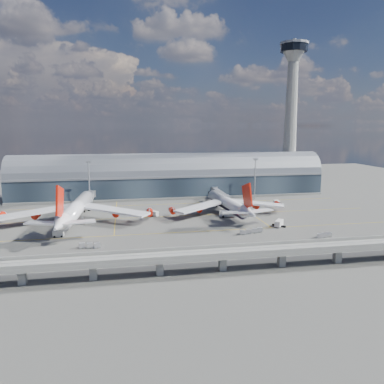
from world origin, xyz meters
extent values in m
plane|color=#474744|center=(0.00, 0.00, 0.00)|extent=(500.00, 500.00, 0.00)
cube|color=gold|center=(0.00, -10.00, 0.01)|extent=(200.00, 0.25, 0.01)
cube|color=gold|center=(0.00, 20.00, 0.01)|extent=(200.00, 0.25, 0.01)
cube|color=gold|center=(0.00, 50.00, 0.01)|extent=(200.00, 0.25, 0.01)
cube|color=gold|center=(-35.00, 30.00, 0.01)|extent=(0.25, 80.00, 0.01)
cube|color=gold|center=(35.00, 30.00, 0.01)|extent=(0.25, 80.00, 0.01)
cube|color=#212B37|center=(0.00, 78.00, 7.00)|extent=(200.00, 28.00, 14.00)
cylinder|color=slate|center=(0.00, 78.00, 14.00)|extent=(200.00, 28.00, 28.00)
cube|color=gray|center=(0.00, 64.00, 14.00)|extent=(200.00, 1.00, 1.20)
cube|color=gray|center=(0.00, 78.00, 0.60)|extent=(200.00, 30.00, 1.20)
cube|color=gray|center=(85.00, 83.00, 4.00)|extent=(18.00, 18.00, 8.00)
cone|color=gray|center=(85.00, 83.00, 45.00)|extent=(10.00, 10.00, 90.00)
cone|color=gray|center=(85.00, 83.00, 92.00)|extent=(16.00, 16.00, 8.00)
cylinder|color=black|center=(85.00, 83.00, 97.00)|extent=(18.00, 18.00, 5.00)
cylinder|color=slate|center=(85.00, 83.00, 100.00)|extent=(19.00, 19.00, 1.50)
cylinder|color=gray|center=(85.00, 83.00, 101.50)|extent=(2.40, 2.40, 3.00)
cube|color=gray|center=(0.00, -55.00, 5.50)|extent=(220.00, 8.50, 1.20)
cube|color=gray|center=(0.00, -59.00, 6.60)|extent=(220.00, 0.40, 1.20)
cube|color=gray|center=(0.00, -51.00, 6.60)|extent=(220.00, 0.40, 1.20)
cube|color=gray|center=(0.00, -56.50, 6.15)|extent=(220.00, 0.12, 0.12)
cube|color=gray|center=(0.00, -53.50, 6.15)|extent=(220.00, 0.12, 0.12)
cube|color=gray|center=(-60.00, -55.00, 2.50)|extent=(2.20, 2.20, 5.00)
cube|color=gray|center=(-40.00, -55.00, 2.50)|extent=(2.20, 2.20, 5.00)
cube|color=gray|center=(-20.00, -55.00, 2.50)|extent=(2.20, 2.20, 5.00)
cube|color=gray|center=(0.00, -55.00, 2.50)|extent=(2.20, 2.20, 5.00)
cube|color=gray|center=(20.00, -55.00, 2.50)|extent=(2.20, 2.20, 5.00)
cube|color=gray|center=(40.00, -55.00, 2.50)|extent=(2.20, 2.20, 5.00)
cylinder|color=gray|center=(-50.00, 55.00, 12.50)|extent=(0.70, 0.70, 25.00)
cube|color=gray|center=(-50.00, 55.00, 25.20)|extent=(3.00, 0.40, 1.00)
cylinder|color=gray|center=(50.00, 55.00, 12.50)|extent=(0.70, 0.70, 25.00)
cube|color=gray|center=(50.00, 55.00, 25.20)|extent=(3.00, 0.40, 1.00)
cylinder|color=white|center=(-52.97, 16.76, 6.66)|extent=(11.06, 57.37, 6.88)
cone|color=white|center=(-50.63, 48.40, 6.66)|extent=(7.50, 9.08, 6.88)
cone|color=white|center=(-55.47, -17.03, 7.52)|extent=(7.81, 13.37, 6.88)
cube|color=red|center=(-55.23, -13.82, 16.02)|extent=(1.70, 12.88, 14.24)
cube|color=white|center=(-71.08, 15.94, 5.80)|extent=(35.19, 21.84, 2.78)
cube|color=white|center=(-35.19, 13.29, 5.80)|extent=(33.91, 25.76, 2.78)
cylinder|color=red|center=(-71.58, 18.13, 3.87)|extent=(3.83, 5.61, 3.44)
cylinder|color=red|center=(-87.54, 19.31, 3.87)|extent=(3.83, 5.61, 3.44)
cylinder|color=red|center=(-34.36, 15.38, 3.87)|extent=(3.83, 5.61, 3.44)
cylinder|color=red|center=(-18.41, 14.20, 3.87)|extent=(3.83, 5.61, 3.44)
cylinder|color=gray|center=(-51.49, 36.80, 1.61)|extent=(0.54, 0.54, 3.22)
cylinder|color=gray|center=(-56.72, 12.72, 1.61)|extent=(0.64, 0.64, 3.22)
cylinder|color=gray|center=(-49.86, 12.21, 1.61)|extent=(0.64, 0.64, 3.22)
cylinder|color=black|center=(-56.72, 12.72, 0.59)|extent=(2.48, 1.78, 1.61)
cylinder|color=black|center=(-49.86, 12.21, 0.59)|extent=(2.48, 1.78, 1.61)
cylinder|color=white|center=(22.73, 20.98, 5.77)|extent=(9.71, 47.61, 5.67)
cone|color=white|center=(20.45, 47.47, 5.77)|extent=(6.32, 8.28, 5.67)
cone|color=white|center=(25.17, -7.45, 6.55)|extent=(6.66, 12.18, 5.67)
cube|color=red|center=(24.92, -4.53, 13.99)|extent=(1.68, 11.71, 12.95)
cube|color=white|center=(7.64, 17.72, 4.99)|extent=(29.02, 22.60, 2.42)
cube|color=white|center=(38.16, 20.35, 4.99)|extent=(30.21, 18.77, 2.42)
cylinder|color=black|center=(22.73, 20.98, 4.21)|extent=(8.44, 42.70, 4.82)
cylinder|color=red|center=(6.90, 19.62, 3.23)|extent=(3.54, 5.14, 3.13)
cylinder|color=red|center=(-6.66, 18.45, 3.23)|extent=(3.54, 5.14, 3.13)
cylinder|color=red|center=(38.55, 22.34, 3.23)|extent=(3.54, 5.14, 3.13)
cylinder|color=red|center=(52.12, 23.51, 3.23)|extent=(3.54, 5.14, 3.13)
cylinder|color=gray|center=(21.30, 37.60, 1.47)|extent=(0.49, 0.49, 2.93)
cylinder|color=gray|center=(19.94, 16.82, 1.47)|extent=(0.59, 0.59, 2.93)
cylinder|color=gray|center=(26.18, 17.35, 1.47)|extent=(0.59, 0.59, 2.93)
cylinder|color=black|center=(19.94, 16.82, 0.54)|extent=(2.27, 1.65, 1.47)
cylinder|color=black|center=(26.18, 17.35, 0.54)|extent=(2.27, 1.65, 1.47)
cube|color=gray|center=(-49.47, 52.00, 5.20)|extent=(3.00, 24.00, 3.00)
cube|color=gray|center=(-49.47, 40.00, 5.20)|extent=(3.60, 3.60, 3.40)
cylinder|color=gray|center=(-49.47, 64.00, 5.20)|extent=(4.40, 4.40, 4.00)
cylinder|color=gray|center=(-49.47, 40.00, 1.70)|extent=(0.50, 0.50, 3.40)
cylinder|color=black|center=(-49.47, 40.00, 0.35)|extent=(1.40, 0.80, 0.80)
cube|color=gray|center=(26.23, 50.00, 5.20)|extent=(3.00, 28.00, 3.00)
cube|color=gray|center=(26.23, 36.00, 5.20)|extent=(3.60, 3.60, 3.40)
cylinder|color=gray|center=(26.23, 64.00, 5.20)|extent=(4.40, 4.40, 4.00)
cylinder|color=gray|center=(26.23, 36.00, 1.70)|extent=(0.50, 0.50, 3.40)
cylinder|color=black|center=(26.23, 36.00, 0.35)|extent=(1.40, 0.80, 0.80)
cube|color=silver|center=(-57.65, -7.56, 1.41)|extent=(4.46, 2.15, 2.29)
cylinder|color=black|center=(-56.24, -7.52, 0.40)|extent=(0.86, 2.22, 0.79)
cylinder|color=black|center=(-59.06, -7.60, 0.40)|extent=(0.86, 2.22, 0.79)
cube|color=silver|center=(21.05, 13.36, 1.72)|extent=(8.94, 4.73, 2.79)
cylinder|color=black|center=(23.69, 14.11, 0.48)|extent=(1.67, 2.85, 0.97)
cylinder|color=black|center=(18.40, 12.60, 0.48)|extent=(1.67, 2.85, 0.97)
cube|color=silver|center=(39.02, -8.79, 1.67)|extent=(5.82, 6.36, 2.71)
cylinder|color=black|center=(37.75, -7.24, 0.47)|extent=(2.61, 2.38, 0.94)
cylinder|color=black|center=(40.28, -10.34, 0.47)|extent=(2.61, 2.38, 0.94)
cube|color=silver|center=(55.59, 32.99, 1.81)|extent=(3.40, 5.97, 2.94)
cylinder|color=black|center=(55.33, 34.78, 0.51)|extent=(2.94, 1.42, 1.02)
cylinder|color=black|center=(55.86, 31.20, 0.51)|extent=(2.94, 1.42, 1.02)
cube|color=silver|center=(-15.82, 21.41, 1.51)|extent=(5.24, 5.78, 2.46)
cylinder|color=black|center=(-14.68, 22.83, 0.43)|extent=(2.37, 2.14, 0.85)
cylinder|color=black|center=(-16.96, 20.00, 0.43)|extent=(2.37, 2.14, 0.85)
cube|color=gray|center=(-46.34, -24.06, 0.27)|extent=(2.89, 2.19, 0.33)
cube|color=silver|center=(-46.34, -24.06, 1.14)|extent=(2.44, 2.01, 1.63)
cube|color=gray|center=(-43.56, -24.58, 0.27)|extent=(2.89, 2.19, 0.33)
cube|color=silver|center=(-43.56, -24.58, 1.14)|extent=(2.44, 2.01, 1.63)
cube|color=gray|center=(-40.78, -25.10, 0.27)|extent=(2.89, 2.19, 0.33)
cube|color=silver|center=(-40.78, -25.10, 1.14)|extent=(2.44, 2.01, 1.63)
cube|color=gray|center=(48.41, -28.26, 0.24)|extent=(2.64, 2.06, 0.29)
cube|color=silver|center=(48.41, -28.26, 1.02)|extent=(2.23, 1.87, 1.46)
cube|color=gray|center=(50.87, -27.67, 0.24)|extent=(2.64, 2.06, 0.29)
cube|color=silver|center=(50.87, -27.67, 1.02)|extent=(2.23, 1.87, 1.46)
cube|color=gray|center=(53.34, -27.09, 0.24)|extent=(2.64, 2.06, 0.29)
cube|color=silver|center=(53.34, -27.09, 1.02)|extent=(2.23, 1.87, 1.46)
cube|color=gray|center=(18.88, -17.92, 0.28)|extent=(3.01, 2.38, 0.33)
cube|color=silver|center=(18.88, -17.92, 1.16)|extent=(2.55, 2.16, 1.65)
cube|color=gray|center=(21.65, -17.18, 0.28)|extent=(3.01, 2.38, 0.33)
cube|color=silver|center=(21.65, -17.18, 1.16)|extent=(2.55, 2.16, 1.65)
cube|color=gray|center=(24.42, -16.45, 0.28)|extent=(3.01, 2.38, 0.33)
cube|color=silver|center=(24.42, -16.45, 1.16)|extent=(2.55, 2.16, 1.65)
cube|color=gray|center=(27.19, -15.71, 0.28)|extent=(3.01, 2.38, 0.33)
cube|color=silver|center=(27.19, -15.71, 1.16)|extent=(2.55, 2.16, 1.65)
camera|label=1|loc=(-29.82, -164.71, 45.46)|focal=35.00mm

